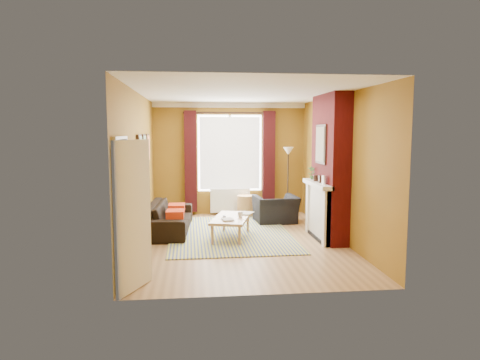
# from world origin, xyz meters

# --- Properties ---
(ground) EXTENTS (5.50, 5.50, 0.00)m
(ground) POSITION_xyz_m (0.00, 0.00, 0.00)
(ground) COLOR olive
(ground) RESTS_ON ground
(room_walls) EXTENTS (3.82, 5.54, 2.83)m
(room_walls) POSITION_xyz_m (0.64, 0.28, 1.39)
(room_walls) COLOR #89621A
(room_walls) RESTS_ON ground
(striped_rug) EXTENTS (2.49, 3.42, 0.02)m
(striped_rug) POSITION_xyz_m (-0.18, 0.58, 0.01)
(striped_rug) COLOR #354A92
(striped_rug) RESTS_ON ground
(sofa) EXTENTS (0.94, 2.15, 0.61)m
(sofa) POSITION_xyz_m (-1.42, 0.91, 0.31)
(sofa) COLOR black
(sofa) RESTS_ON ground
(armchair) EXTENTS (1.03, 0.92, 0.62)m
(armchair) POSITION_xyz_m (0.97, 1.57, 0.31)
(armchair) COLOR black
(armchair) RESTS_ON ground
(coffee_table) EXTENTS (0.94, 1.39, 0.42)m
(coffee_table) POSITION_xyz_m (-0.18, 0.23, 0.38)
(coffee_table) COLOR tan
(coffee_table) RESTS_ON ground
(wicker_stool) EXTENTS (0.43, 0.43, 0.52)m
(wicker_stool) POSITION_xyz_m (0.36, 2.40, 0.26)
(wicker_stool) COLOR #A57847
(wicker_stool) RESTS_ON ground
(floor_lamp) EXTENTS (0.27, 0.27, 1.72)m
(floor_lamp) POSITION_xyz_m (1.37, 2.15, 1.35)
(floor_lamp) COLOR black
(floor_lamp) RESTS_ON ground
(book_a) EXTENTS (0.25, 0.31, 0.03)m
(book_a) POSITION_xyz_m (-0.37, -0.08, 0.44)
(book_a) COLOR #999999
(book_a) RESTS_ON coffee_table
(book_b) EXTENTS (0.37, 0.40, 0.02)m
(book_b) POSITION_xyz_m (0.05, 0.58, 0.44)
(book_b) COLOR #999999
(book_b) RESTS_ON coffee_table
(mug) EXTENTS (0.11, 0.11, 0.10)m
(mug) POSITION_xyz_m (0.00, 0.20, 0.47)
(mug) COLOR #999999
(mug) RESTS_ON coffee_table
(tv_remote) EXTENTS (0.06, 0.15, 0.02)m
(tv_remote) POSITION_xyz_m (-0.31, 0.27, 0.43)
(tv_remote) COLOR #29292C
(tv_remote) RESTS_ON coffee_table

